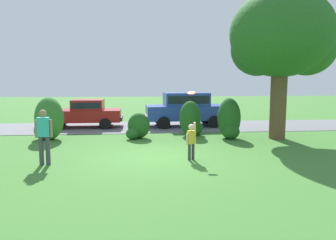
{
  "coord_description": "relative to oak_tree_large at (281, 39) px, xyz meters",
  "views": [
    {
      "loc": [
        -0.53,
        -10.83,
        2.67
      ],
      "look_at": [
        0.59,
        1.59,
        1.1
      ],
      "focal_mm": 34.63,
      "sensor_mm": 36.0,
      "label": 1
    }
  ],
  "objects": [
    {
      "name": "shrub_centre_right",
      "position": [
        -2.25,
        0.08,
        -3.63
      ],
      "size": [
        1.04,
        1.22,
        1.84
      ],
      "color": "#1E511C",
      "rests_on": "ground"
    },
    {
      "name": "shrub_centre",
      "position": [
        -3.87,
        0.9,
        -3.72
      ],
      "size": [
        1.14,
        1.02,
        1.66
      ],
      "color": "#1E511C",
      "rests_on": "ground"
    },
    {
      "name": "shrub_centre_left",
      "position": [
        -6.38,
        0.45,
        -3.92
      ],
      "size": [
        1.09,
        1.02,
        1.15
      ],
      "color": "#1E511C",
      "rests_on": "ground"
    },
    {
      "name": "oak_tree_large",
      "position": [
        0.0,
        0.0,
        0.0
      ],
      "size": [
        4.73,
        4.58,
        6.56
      ],
      "color": "brown",
      "rests_on": "ground"
    },
    {
      "name": "parked_sedan",
      "position": [
        -9.36,
        4.11,
        -3.6
      ],
      "size": [
        4.42,
        2.15,
        1.56
      ],
      "color": "maroon",
      "rests_on": "ground"
    },
    {
      "name": "parked_suv",
      "position": [
        -3.65,
        4.04,
        -3.37
      ],
      "size": [
        4.78,
        2.27,
        1.92
      ],
      "color": "#28429E",
      "rests_on": "ground"
    },
    {
      "name": "adult_onlooker",
      "position": [
        -9.28,
        -3.94,
        -3.47
      ],
      "size": [
        0.53,
        0.23,
        1.74
      ],
      "color": "#3F3F4C",
      "rests_on": "ground"
    },
    {
      "name": "child_thrower",
      "position": [
        -4.61,
        -3.74,
        -3.73
      ],
      "size": [
        0.39,
        0.37,
        1.29
      ],
      "color": "#383842",
      "rests_on": "ground"
    },
    {
      "name": "shrub_near_tree",
      "position": [
        -10.33,
        0.48,
        -3.59
      ],
      "size": [
        1.33,
        1.41,
        1.89
      ],
      "color": "#33702B",
      "rests_on": "ground"
    },
    {
      "name": "driveway_strip",
      "position": [
        -5.8,
        3.88,
        -4.44
      ],
      "size": [
        28.0,
        4.4,
        0.02
      ],
      "primitive_type": "cube",
      "color": "slate",
      "rests_on": "ground"
    },
    {
      "name": "ground_plane",
      "position": [
        -5.8,
        -3.33,
        -4.45
      ],
      "size": [
        80.0,
        80.0,
        0.0
      ],
      "primitive_type": "plane",
      "color": "#3D752D"
    },
    {
      "name": "frisbee",
      "position": [
        -4.49,
        -2.96,
        -2.25
      ],
      "size": [
        0.29,
        0.27,
        0.15
      ],
      "color": "red"
    }
  ]
}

